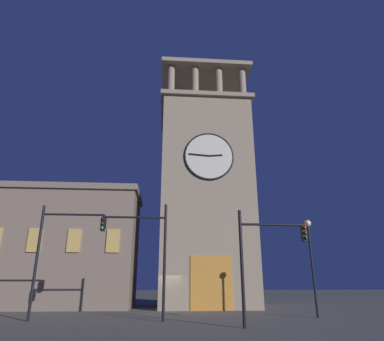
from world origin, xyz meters
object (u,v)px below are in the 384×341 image
Objects in this scene: traffic_signal_near at (145,244)px; traffic_signal_far at (264,250)px; traffic_signal_mid at (59,243)px; clocktower at (204,197)px; adjacent_wing_building at (12,247)px; street_lamp at (310,249)px.

traffic_signal_near is 1.17× the size of traffic_signal_far.
traffic_signal_near is 4.98m from traffic_signal_mid.
clocktower is 15.76m from traffic_signal_far.
street_lamp is (-22.11, 9.42, -0.93)m from adjacent_wing_building.
traffic_signal_far is at bearing 141.89° from adjacent_wing_building.
adjacent_wing_building is at bearing -23.08° from street_lamp.
adjacent_wing_building reaches higher than street_lamp.
traffic_signal_far is (-17.80, 13.96, -1.45)m from adjacent_wing_building.
traffic_signal_mid reaches higher than street_lamp.
street_lamp is at bearing 156.92° from adjacent_wing_building.
clocktower reaches higher than traffic_signal_mid.
traffic_signal_far is at bearing 46.51° from street_lamp.
traffic_signal_mid is 1.09× the size of street_lamp.
adjacent_wing_building is 24.05m from street_lamp.
traffic_signal_far is 6.28m from street_lamp.
traffic_signal_mid is at bearing 47.72° from clocktower.
traffic_signal_mid is 1.17× the size of traffic_signal_far.
adjacent_wing_building reaches higher than traffic_signal_mid.
traffic_signal_mid reaches higher than traffic_signal_far.
adjacent_wing_building is at bearing 1.52° from clocktower.
traffic_signal_far is at bearing 160.51° from traffic_signal_mid.
adjacent_wing_building is at bearing -42.47° from traffic_signal_near.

